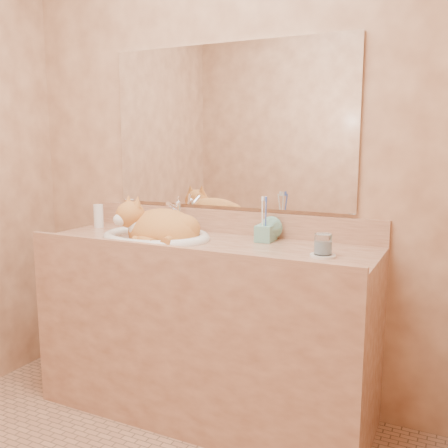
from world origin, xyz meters
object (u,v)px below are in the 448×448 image
at_px(soap_dispenser, 262,225).
at_px(toothbrush_cup, 264,232).
at_px(vanity_counter, 204,329).
at_px(water_glass, 323,244).
at_px(sink_basin, 156,222).
at_px(cat, 158,226).

distance_m(soap_dispenser, toothbrush_cup, 0.04).
relative_size(vanity_counter, water_glass, 18.77).
distance_m(sink_basin, toothbrush_cup, 0.53).
distance_m(sink_basin, water_glass, 0.83).
distance_m(sink_basin, soap_dispenser, 0.52).
xyz_separation_m(cat, soap_dispenser, (0.49, 0.12, 0.02)).
relative_size(cat, toothbrush_cup, 3.58).
relative_size(sink_basin, soap_dispenser, 3.05).
bearing_deg(toothbrush_cup, soap_dispenser, -94.03).
xyz_separation_m(cat, water_glass, (0.82, -0.03, -0.01)).
height_order(sink_basin, water_glass, sink_basin).
bearing_deg(toothbrush_cup, sink_basin, -164.31).
height_order(sink_basin, cat, cat).
height_order(cat, water_glass, cat).
bearing_deg(vanity_counter, toothbrush_cup, 25.60).
xyz_separation_m(soap_dispenser, water_glass, (0.33, -0.14, -0.04)).
distance_m(vanity_counter, water_glass, 0.75).
bearing_deg(soap_dispenser, vanity_counter, -161.21).
relative_size(sink_basin, water_glass, 6.27).
bearing_deg(vanity_counter, sink_basin, -175.45).
bearing_deg(toothbrush_cup, vanity_counter, -154.40).
relative_size(vanity_counter, sink_basin, 2.99).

